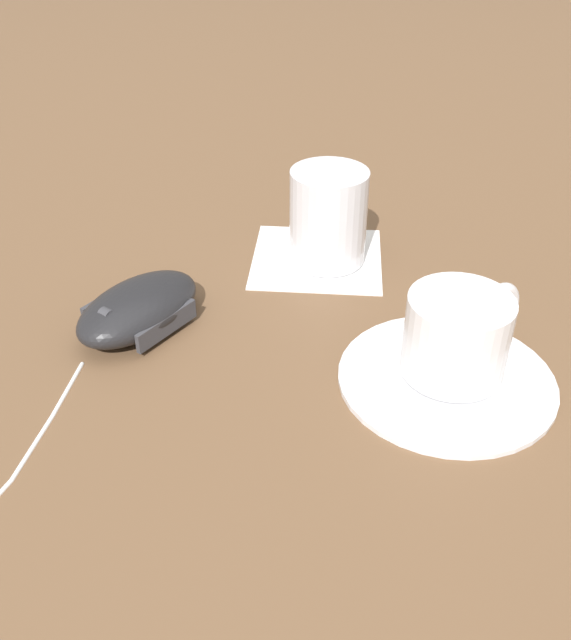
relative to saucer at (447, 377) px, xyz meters
name	(u,v)px	position (x,y,z in m)	size (l,w,h in m)	color
ground_plane	(311,318)	(-0.11, 0.06, 0.00)	(3.00, 3.00, 0.00)	brown
saucer	(447,377)	(0.00, 0.00, 0.00)	(0.16, 0.16, 0.01)	white
coffee_cup	(459,334)	(0.00, 0.01, 0.03)	(0.08, 0.09, 0.06)	white
computer_mouse	(138,308)	(-0.24, 0.03, 0.01)	(0.11, 0.13, 0.04)	black
napkin_under_glass	(317,258)	(-0.12, 0.16, 0.00)	(0.12, 0.12, 0.00)	white
drinking_glass	(323,216)	(-0.11, 0.16, 0.04)	(0.07, 0.07, 0.08)	silver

